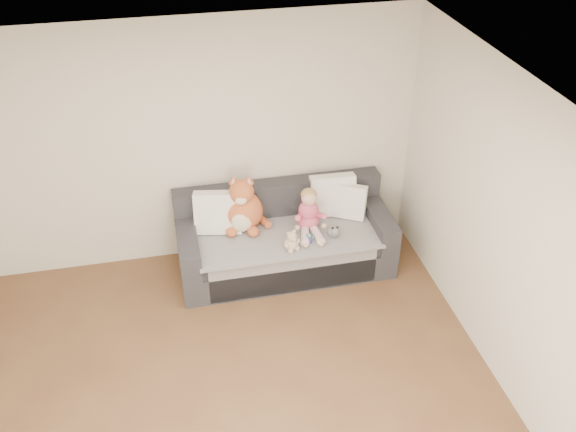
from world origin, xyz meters
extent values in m
plane|color=white|center=(0.00, 0.00, 2.60)|extent=(5.00, 5.00, 0.00)
plane|color=beige|center=(0.00, 2.50, 1.30)|extent=(4.50, 0.00, 4.50)
plane|color=beige|center=(2.25, 0.00, 1.30)|extent=(0.00, 5.00, 5.00)
cube|color=#2B2A30|center=(0.79, 2.02, 0.15)|extent=(2.20, 0.90, 0.30)
cube|color=#2B2A30|center=(0.79, 1.99, 0.38)|extent=(1.90, 0.80, 0.15)
cube|color=#2B2A30|center=(0.79, 2.37, 0.65)|extent=(2.20, 0.20, 0.40)
cube|color=#2B2A30|center=(-0.21, 2.02, 0.45)|extent=(0.20, 0.90, 0.30)
cube|color=#2B2A30|center=(1.79, 2.02, 0.45)|extent=(0.20, 0.90, 0.30)
cube|color=#99999C|center=(0.79, 1.97, 0.46)|extent=(1.85, 0.88, 0.02)
cube|color=#99999C|center=(0.79, 1.58, 0.23)|extent=(1.70, 0.02, 0.41)
cube|color=silver|center=(0.13, 2.17, 0.69)|extent=(0.51, 0.30, 0.45)
cube|color=silver|center=(1.35, 2.25, 0.69)|extent=(0.48, 0.23, 0.45)
cube|color=silver|center=(1.48, 2.15, 0.65)|extent=(0.43, 0.35, 0.38)
ellipsoid|color=#C84660|center=(1.04, 2.01, 0.56)|extent=(0.22, 0.18, 0.18)
ellipsoid|color=#C84660|center=(1.04, 2.02, 0.68)|extent=(0.21, 0.18, 0.23)
ellipsoid|color=#DBAA8C|center=(1.03, 2.01, 0.84)|extent=(0.16, 0.16, 0.16)
ellipsoid|color=tan|center=(1.04, 2.03, 0.87)|extent=(0.16, 0.16, 0.13)
cylinder|color=#C84660|center=(0.92, 1.96, 0.66)|extent=(0.14, 0.22, 0.14)
cylinder|color=#C84660|center=(1.13, 1.94, 0.66)|extent=(0.10, 0.22, 0.14)
ellipsoid|color=#DBAA8C|center=(0.89, 1.88, 0.59)|extent=(0.05, 0.05, 0.05)
ellipsoid|color=#DBAA8C|center=(1.16, 1.85, 0.59)|extent=(0.05, 0.05, 0.05)
cylinder|color=#E5B2C6|center=(0.95, 1.83, 0.51)|extent=(0.15, 0.29, 0.09)
cylinder|color=#E5B2C6|center=(1.08, 1.82, 0.51)|extent=(0.10, 0.28, 0.09)
ellipsoid|color=#DBAA8C|center=(0.93, 1.70, 0.51)|extent=(0.06, 0.09, 0.05)
ellipsoid|color=#DBAA8C|center=(1.08, 1.68, 0.51)|extent=(0.06, 0.09, 0.05)
ellipsoid|color=#B65428|center=(0.38, 2.18, 0.66)|extent=(0.42, 0.36, 0.44)
ellipsoid|color=beige|center=(0.35, 2.04, 0.63)|extent=(0.22, 0.10, 0.24)
ellipsoid|color=#B65428|center=(0.37, 2.15, 0.91)|extent=(0.25, 0.25, 0.25)
ellipsoid|color=beige|center=(0.35, 2.04, 0.88)|extent=(0.12, 0.08, 0.09)
cone|color=#B65428|center=(0.31, 2.21, 1.03)|extent=(0.12, 0.12, 0.09)
cone|color=pink|center=(0.31, 2.20, 1.03)|extent=(0.07, 0.07, 0.05)
cone|color=#B65428|center=(0.46, 2.18, 1.03)|extent=(0.12, 0.12, 0.09)
cone|color=pink|center=(0.46, 2.16, 1.03)|extent=(0.07, 0.07, 0.05)
ellipsoid|color=#B65428|center=(0.24, 2.05, 0.52)|extent=(0.12, 0.14, 0.10)
ellipsoid|color=#B65428|center=(0.45, 2.00, 0.52)|extent=(0.12, 0.14, 0.10)
cylinder|color=#B65428|center=(0.59, 2.20, 0.52)|extent=(0.16, 0.29, 0.10)
ellipsoid|color=#CFAF8F|center=(0.78, 1.69, 0.54)|extent=(0.14, 0.12, 0.14)
ellipsoid|color=#CFAF8F|center=(0.78, 1.68, 0.64)|extent=(0.10, 0.10, 0.10)
ellipsoid|color=#CFAF8F|center=(0.75, 1.67, 0.68)|extent=(0.04, 0.04, 0.04)
ellipsoid|color=#CFAF8F|center=(0.81, 1.70, 0.68)|extent=(0.04, 0.04, 0.04)
ellipsoid|color=beige|center=(0.80, 1.64, 0.62)|extent=(0.04, 0.04, 0.04)
ellipsoid|color=#CFAF8F|center=(0.73, 1.65, 0.56)|extent=(0.05, 0.05, 0.05)
ellipsoid|color=#CFAF8F|center=(0.85, 1.70, 0.56)|extent=(0.05, 0.05, 0.05)
ellipsoid|color=#CFAF8F|center=(0.76, 1.63, 0.50)|extent=(0.06, 0.06, 0.06)
ellipsoid|color=#CFAF8F|center=(0.83, 1.66, 0.50)|extent=(0.06, 0.06, 0.06)
ellipsoid|color=white|center=(1.25, 1.83, 0.53)|extent=(0.12, 0.16, 0.11)
ellipsoid|color=white|center=(1.24, 1.75, 0.58)|extent=(0.07, 0.07, 0.07)
ellipsoid|color=black|center=(1.22, 1.77, 0.61)|extent=(0.03, 0.03, 0.03)
ellipsoid|color=black|center=(1.27, 1.76, 0.61)|extent=(0.03, 0.03, 0.03)
cylinder|color=#4A3899|center=(0.98, 1.77, 0.52)|extent=(0.07, 0.07, 0.08)
cone|color=#3EA266|center=(0.98, 1.77, 0.57)|extent=(0.06, 0.06, 0.03)
cylinder|color=#3EA266|center=(0.94, 1.77, 0.52)|extent=(0.02, 0.02, 0.06)
cylinder|color=#3EA266|center=(1.02, 1.76, 0.52)|extent=(0.02, 0.02, 0.06)
camera|label=1|loc=(-0.34, -3.25, 4.29)|focal=40.00mm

